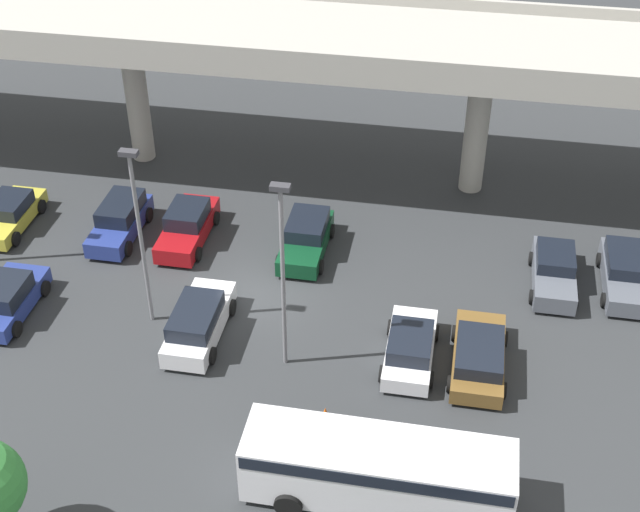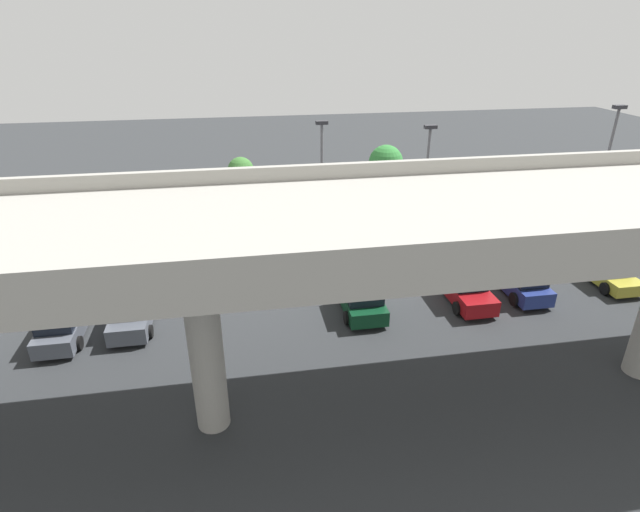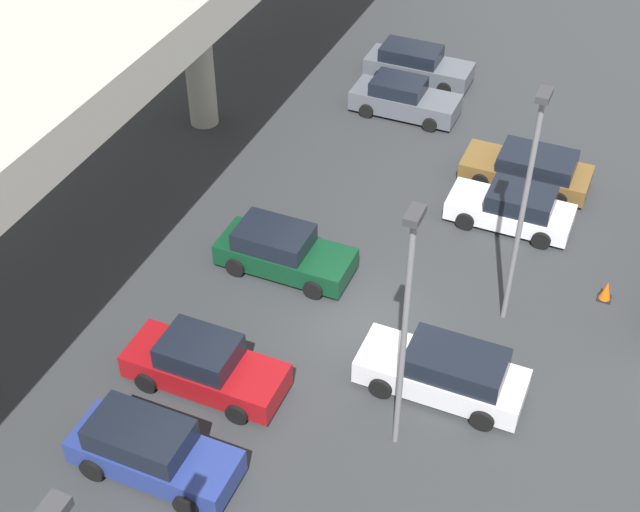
{
  "view_description": "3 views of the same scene",
  "coord_description": "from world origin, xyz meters",
  "px_view_note": "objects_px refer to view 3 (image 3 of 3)",
  "views": [
    {
      "loc": [
        8.13,
        -28.62,
        23.88
      ],
      "look_at": [
        2.56,
        1.69,
        1.32
      ],
      "focal_mm": 50.0,
      "sensor_mm": 36.0,
      "label": 1
    },
    {
      "loc": [
        7.23,
        24.94,
        13.13
      ],
      "look_at": [
        3.06,
        0.82,
        1.72
      ],
      "focal_mm": 28.0,
      "sensor_mm": 36.0,
      "label": 2
    },
    {
      "loc": [
        -18.77,
        -6.26,
        19.82
      ],
      "look_at": [
        0.29,
        1.86,
        2.14
      ],
      "focal_mm": 50.0,
      "sensor_mm": 36.0,
      "label": 3
    }
  ],
  "objects_px": {
    "parked_car_7": "(529,169)",
    "parked_car_3": "(204,366)",
    "parked_car_9": "(417,65)",
    "lamp_post_mid_lot": "(525,196)",
    "traffic_cone": "(606,291)",
    "parked_car_6": "(513,208)",
    "lamp_post_near_aisle": "(406,319)",
    "parked_car_5": "(282,251)",
    "parked_car_4": "(445,372)",
    "parked_car_2": "(150,450)",
    "parked_car_8": "(404,98)"
  },
  "relations": [
    {
      "from": "parked_car_4",
      "to": "parked_car_7",
      "type": "relative_size",
      "value": 1.02
    },
    {
      "from": "traffic_cone",
      "to": "parked_car_7",
      "type": "bearing_deg",
      "value": 35.48
    },
    {
      "from": "parked_car_7",
      "to": "parked_car_9",
      "type": "relative_size",
      "value": 1.01
    },
    {
      "from": "parked_car_4",
      "to": "parked_car_9",
      "type": "bearing_deg",
      "value": -69.13
    },
    {
      "from": "parked_car_3",
      "to": "lamp_post_near_aisle",
      "type": "xyz_separation_m",
      "value": [
        0.23,
        -5.8,
        3.9
      ]
    },
    {
      "from": "parked_car_5",
      "to": "lamp_post_mid_lot",
      "type": "bearing_deg",
      "value": 4.86
    },
    {
      "from": "lamp_post_near_aisle",
      "to": "lamp_post_mid_lot",
      "type": "distance_m",
      "value": 6.16
    },
    {
      "from": "parked_car_6",
      "to": "lamp_post_mid_lot",
      "type": "height_order",
      "value": "lamp_post_mid_lot"
    },
    {
      "from": "parked_car_4",
      "to": "traffic_cone",
      "type": "distance_m",
      "value": 6.88
    },
    {
      "from": "parked_car_2",
      "to": "parked_car_5",
      "type": "height_order",
      "value": "parked_car_2"
    },
    {
      "from": "parked_car_8",
      "to": "lamp_post_near_aisle",
      "type": "xyz_separation_m",
      "value": [
        -16.33,
        -5.41,
        3.96
      ]
    },
    {
      "from": "parked_car_2",
      "to": "lamp_post_mid_lot",
      "type": "xyz_separation_m",
      "value": [
        9.4,
        -7.17,
        3.94
      ]
    },
    {
      "from": "parked_car_6",
      "to": "parked_car_3",
      "type": "bearing_deg",
      "value": 59.66
    },
    {
      "from": "parked_car_9",
      "to": "lamp_post_mid_lot",
      "type": "distance_m",
      "value": 15.74
    },
    {
      "from": "parked_car_4",
      "to": "parked_car_9",
      "type": "xyz_separation_m",
      "value": [
        17.05,
        6.5,
        -0.06
      ]
    },
    {
      "from": "parked_car_4",
      "to": "parked_car_7",
      "type": "distance_m",
      "value": 11.11
    },
    {
      "from": "parked_car_3",
      "to": "parked_car_8",
      "type": "height_order",
      "value": "parked_car_3"
    },
    {
      "from": "parked_car_4",
      "to": "lamp_post_near_aisle",
      "type": "relative_size",
      "value": 0.61
    },
    {
      "from": "parked_car_5",
      "to": "parked_car_7",
      "type": "bearing_deg",
      "value": 51.08
    },
    {
      "from": "parked_car_5",
      "to": "parked_car_9",
      "type": "xyz_separation_m",
      "value": [
        13.96,
        -0.08,
        -0.02
      ]
    },
    {
      "from": "parked_car_6",
      "to": "lamp_post_near_aisle",
      "type": "height_order",
      "value": "lamp_post_near_aisle"
    },
    {
      "from": "parked_car_4",
      "to": "lamp_post_mid_lot",
      "type": "xyz_separation_m",
      "value": [
        3.73,
        -0.85,
        3.96
      ]
    },
    {
      "from": "traffic_cone",
      "to": "parked_car_3",
      "type": "bearing_deg",
      "value": 129.17
    },
    {
      "from": "parked_car_2",
      "to": "parked_car_3",
      "type": "bearing_deg",
      "value": 93.02
    },
    {
      "from": "parked_car_8",
      "to": "parked_car_9",
      "type": "relative_size",
      "value": 0.96
    },
    {
      "from": "parked_car_2",
      "to": "lamp_post_mid_lot",
      "type": "height_order",
      "value": "lamp_post_mid_lot"
    },
    {
      "from": "parked_car_2",
      "to": "lamp_post_mid_lot",
      "type": "distance_m",
      "value": 12.46
    },
    {
      "from": "parked_car_3",
      "to": "parked_car_6",
      "type": "bearing_deg",
      "value": 59.66
    },
    {
      "from": "parked_car_8",
      "to": "parked_car_9",
      "type": "height_order",
      "value": "parked_car_8"
    },
    {
      "from": "parked_car_2",
      "to": "parked_car_3",
      "type": "height_order",
      "value": "parked_car_3"
    },
    {
      "from": "parked_car_5",
      "to": "traffic_cone",
      "type": "xyz_separation_m",
      "value": [
        2.71,
        -10.25,
        -0.42
      ]
    },
    {
      "from": "parked_car_5",
      "to": "parked_car_6",
      "type": "relative_size",
      "value": 1.04
    },
    {
      "from": "parked_car_7",
      "to": "lamp_post_mid_lot",
      "type": "height_order",
      "value": "lamp_post_mid_lot"
    },
    {
      "from": "parked_car_4",
      "to": "parked_car_8",
      "type": "xyz_separation_m",
      "value": [
        14.09,
        6.1,
        -0.07
      ]
    },
    {
      "from": "parked_car_3",
      "to": "parked_car_5",
      "type": "xyz_separation_m",
      "value": [
        5.56,
        0.09,
        -0.02
      ]
    },
    {
      "from": "parked_car_5",
      "to": "lamp_post_mid_lot",
      "type": "relative_size",
      "value": 0.56
    },
    {
      "from": "parked_car_2",
      "to": "parked_car_7",
      "type": "relative_size",
      "value": 0.96
    },
    {
      "from": "lamp_post_mid_lot",
      "to": "traffic_cone",
      "type": "xyz_separation_m",
      "value": [
        2.08,
        -2.82,
        -4.42
      ]
    },
    {
      "from": "parked_car_8",
      "to": "traffic_cone",
      "type": "bearing_deg",
      "value": -40.31
    },
    {
      "from": "parked_car_9",
      "to": "parked_car_6",
      "type": "bearing_deg",
      "value": -53.2
    },
    {
      "from": "parked_car_2",
      "to": "parked_car_7",
      "type": "height_order",
      "value": "parked_car_2"
    },
    {
      "from": "lamp_post_near_aisle",
      "to": "parked_car_6",
      "type": "bearing_deg",
      "value": -3.23
    },
    {
      "from": "parked_car_3",
      "to": "parked_car_2",
      "type": "bearing_deg",
      "value": -86.98
    },
    {
      "from": "parked_car_7",
      "to": "parked_car_9",
      "type": "bearing_deg",
      "value": -42.93
    },
    {
      "from": "parked_car_7",
      "to": "parked_car_3",
      "type": "bearing_deg",
      "value": 64.84
    },
    {
      "from": "parked_car_6",
      "to": "lamp_post_near_aisle",
      "type": "xyz_separation_m",
      "value": [
        -10.71,
        0.6,
        3.97
      ]
    },
    {
      "from": "parked_car_2",
      "to": "parked_car_6",
      "type": "relative_size",
      "value": 1.04
    },
    {
      "from": "parked_car_7",
      "to": "lamp_post_mid_lot",
      "type": "xyz_separation_m",
      "value": [
        -7.38,
        -0.96,
        4.06
      ]
    },
    {
      "from": "parked_car_4",
      "to": "parked_car_5",
      "type": "height_order",
      "value": "parked_car_4"
    },
    {
      "from": "parked_car_4",
      "to": "lamp_post_mid_lot",
      "type": "height_order",
      "value": "lamp_post_mid_lot"
    }
  ]
}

